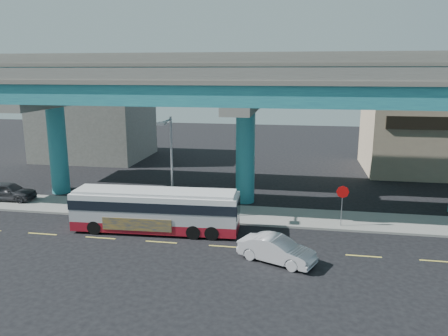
% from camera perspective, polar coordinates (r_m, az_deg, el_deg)
% --- Properties ---
extents(ground, '(120.00, 120.00, 0.00)m').
position_cam_1_polar(ground, '(26.86, 0.27, -9.98)').
color(ground, black).
rests_on(ground, ground).
extents(sidewalk, '(70.00, 4.00, 0.15)m').
position_cam_1_polar(sidewalk, '(31.92, 1.94, -6.10)').
color(sidewalk, gray).
rests_on(sidewalk, ground).
extents(lane_markings, '(58.00, 0.12, 0.01)m').
position_cam_1_polar(lane_markings, '(26.58, 0.16, -10.21)').
color(lane_markings, '#D8C64C').
rests_on(lane_markings, ground).
extents(viaduct, '(52.00, 12.40, 11.70)m').
position_cam_1_polar(viaduct, '(33.82, 2.92, 10.62)').
color(viaduct, '#20657C').
rests_on(viaduct, ground).
extents(building_beige, '(14.00, 10.23, 7.00)m').
position_cam_1_polar(building_beige, '(49.87, 26.00, 3.52)').
color(building_beige, tan).
rests_on(building_beige, ground).
extents(building_concrete, '(12.00, 10.00, 9.00)m').
position_cam_1_polar(building_concrete, '(54.43, -16.57, 6.00)').
color(building_concrete, gray).
rests_on(building_concrete, ground).
extents(transit_bus, '(10.98, 2.82, 2.79)m').
position_cam_1_polar(transit_bus, '(28.80, -8.93, -5.31)').
color(transit_bus, maroon).
rests_on(transit_bus, ground).
extents(sedan, '(4.64, 5.40, 1.42)m').
position_cam_1_polar(sedan, '(24.55, 6.89, -10.54)').
color(sedan, '#B1B0B5').
rests_on(sedan, ground).
extents(parked_car, '(1.94, 4.35, 1.45)m').
position_cam_1_polar(parked_car, '(38.98, -26.31, -2.73)').
color(parked_car, '#323237').
rests_on(parked_car, sidewalk).
extents(street_lamp, '(0.50, 2.35, 7.12)m').
position_cam_1_polar(street_lamp, '(29.72, -7.18, 1.86)').
color(street_lamp, gray).
rests_on(street_lamp, sidewalk).
extents(stop_sign, '(0.83, 0.08, 2.77)m').
position_cam_1_polar(stop_sign, '(29.91, 15.21, -3.65)').
color(stop_sign, gray).
rests_on(stop_sign, sidewalk).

